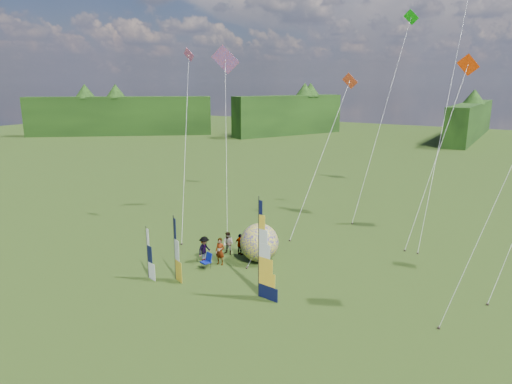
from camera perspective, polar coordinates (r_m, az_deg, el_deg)
The scene contains 17 objects.
ground at distance 24.30m, azimuth -3.05°, elevation -14.96°, with size 220.00×220.00×0.00m, color #384B1D.
treeline_ring at distance 22.66m, azimuth -3.18°, elevation -6.05°, with size 210.00×210.00×8.00m, color #234B12, non-canonical shape.
feather_banner_main at distance 24.93m, azimuth 0.34°, elevation -7.16°, with size 1.48×0.10×5.54m, color #0A0F34, non-canonical shape.
side_banner_left at distance 27.76m, azimuth -10.14°, elevation -7.00°, with size 1.07×0.10×3.88m, color yellow, non-canonical shape.
side_banner_far at distance 28.38m, azimuth -13.41°, elevation -7.45°, with size 0.94×0.10×3.18m, color white, non-canonical shape.
bol_inflatable at distance 30.26m, azimuth 0.42°, elevation -6.34°, with size 2.55×2.55×2.55m, color #11057A.
spectator_a at distance 29.90m, azimuth -4.51°, elevation -7.41°, with size 0.66×0.43×1.80m, color #66594C.
spectator_b at distance 31.55m, azimuth -3.49°, elevation -6.43°, with size 0.78×0.38×1.60m, color #66594C.
spectator_c at distance 30.38m, azimuth -6.47°, elevation -7.14°, with size 1.14×0.42×1.76m, color #66594C.
spectator_d at distance 31.46m, azimuth -1.98°, elevation -6.56°, with size 0.88×0.36×1.51m, color #66594C.
camp_chair at distance 29.47m, azimuth -6.30°, elevation -8.58°, with size 0.59×0.59×1.03m, color #061160, non-canonical shape.
kite_whale at distance 37.43m, azimuth 22.87°, elevation 11.15°, with size 3.05×14.62×21.33m, color black, non-canonical shape.
kite_rainbow_delta at distance 37.96m, azimuth -3.77°, elevation 7.85°, with size 9.23×11.36×15.58m, color #F14214, non-canonical shape.
small_kite_red at distance 36.94m, azimuth 8.26°, elevation 5.40°, with size 2.86×11.91×12.81m, color #E34420, non-canonical shape.
small_kite_orange at distance 35.91m, azimuth 21.86°, elevation 5.48°, with size 4.57×10.62×14.23m, color red, non-canonical shape.
small_kite_pink at distance 35.78m, azimuth -8.84°, elevation 6.64°, with size 5.74×8.05×14.70m, color #D45287, non-canonical shape.
small_kite_green at distance 41.69m, azimuth 15.61°, elevation 9.86°, with size 3.49×11.76×18.42m, color #10A60C, non-canonical shape.
Camera 1 is at (12.25, -17.45, 11.65)m, focal length 32.00 mm.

